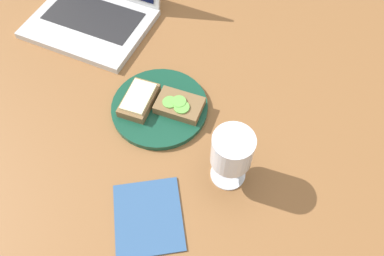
{
  "coord_description": "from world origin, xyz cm",
  "views": [
    {
      "loc": [
        21.47,
        -41.63,
        75.3
      ],
      "look_at": [
        4.13,
        -2.64,
        8.0
      ],
      "focal_mm": 35.0,
      "sensor_mm": 36.0,
      "label": 1
    }
  ],
  "objects_px": {
    "sandwich_with_cheese": "(139,100)",
    "sandwich_with_cucumber": "(179,105)",
    "napkin": "(148,217)",
    "plate": "(160,107)",
    "laptop": "(95,7)",
    "wine_glass": "(232,152)"
  },
  "relations": [
    {
      "from": "sandwich_with_cheese",
      "to": "sandwich_with_cucumber",
      "type": "distance_m",
      "value": 0.09
    },
    {
      "from": "sandwich_with_cheese",
      "to": "napkin",
      "type": "height_order",
      "value": "sandwich_with_cheese"
    },
    {
      "from": "plate",
      "to": "sandwich_with_cheese",
      "type": "distance_m",
      "value": 0.05
    },
    {
      "from": "laptop",
      "to": "napkin",
      "type": "distance_m",
      "value": 0.61
    },
    {
      "from": "sandwich_with_cheese",
      "to": "sandwich_with_cucumber",
      "type": "bearing_deg",
      "value": 15.07
    },
    {
      "from": "napkin",
      "to": "sandwich_with_cucumber",
      "type": "bearing_deg",
      "value": 101.3
    },
    {
      "from": "napkin",
      "to": "sandwich_with_cheese",
      "type": "bearing_deg",
      "value": 121.55
    },
    {
      "from": "napkin",
      "to": "wine_glass",
      "type": "bearing_deg",
      "value": 53.85
    },
    {
      "from": "plate",
      "to": "wine_glass",
      "type": "bearing_deg",
      "value": -24.22
    },
    {
      "from": "plate",
      "to": "napkin",
      "type": "relative_size",
      "value": 1.47
    },
    {
      "from": "plate",
      "to": "napkin",
      "type": "bearing_deg",
      "value": -68.4
    },
    {
      "from": "plate",
      "to": "sandwich_with_cheese",
      "type": "height_order",
      "value": "sandwich_with_cheese"
    },
    {
      "from": "wine_glass",
      "to": "laptop",
      "type": "distance_m",
      "value": 0.6
    },
    {
      "from": "sandwich_with_cheese",
      "to": "wine_glass",
      "type": "relative_size",
      "value": 0.77
    },
    {
      "from": "wine_glass",
      "to": "napkin",
      "type": "bearing_deg",
      "value": -126.15
    },
    {
      "from": "sandwich_with_cheese",
      "to": "napkin",
      "type": "bearing_deg",
      "value": -58.45
    },
    {
      "from": "sandwich_with_cucumber",
      "to": "napkin",
      "type": "xyz_separation_m",
      "value": [
        0.05,
        -0.26,
        -0.02
      ]
    },
    {
      "from": "plate",
      "to": "sandwich_with_cheese",
      "type": "relative_size",
      "value": 2.03
    },
    {
      "from": "sandwich_with_cucumber",
      "to": "wine_glass",
      "type": "xyz_separation_m",
      "value": [
        0.16,
        -0.11,
        0.07
      ]
    },
    {
      "from": "plate",
      "to": "napkin",
      "type": "height_order",
      "value": "plate"
    },
    {
      "from": "plate",
      "to": "laptop",
      "type": "xyz_separation_m",
      "value": [
        -0.3,
        0.21,
        0.03
      ]
    },
    {
      "from": "laptop",
      "to": "napkin",
      "type": "relative_size",
      "value": 2.05
    }
  ]
}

